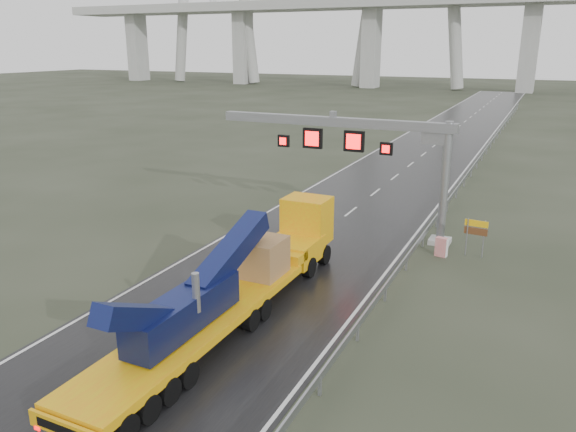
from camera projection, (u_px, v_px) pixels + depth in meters
The scene contains 7 objects.
ground at pixel (154, 368), 20.40m from camera, with size 400.00×400.00×0.00m, color #2B3122.
road at pixel (411, 165), 55.06m from camera, with size 11.00×200.00×0.02m, color black.
guardrail at pixel (459, 186), 43.72m from camera, with size 0.20×140.00×1.40m, color gray, non-canonical shape.
sign_gantry at pixel (365, 143), 33.50m from camera, with size 14.90×1.20×7.42m.
heavy_haul_truck at pixel (248, 273), 24.71m from camera, with size 2.84×18.04×4.23m.
exit_sign_pair at pixel (476, 231), 30.72m from camera, with size 1.25×0.16×2.14m.
striped_barrier at pixel (441, 247), 31.03m from camera, with size 0.64×0.34×1.08m, color red.
Camera 1 is at (12.01, -14.15, 11.23)m, focal length 35.00 mm.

